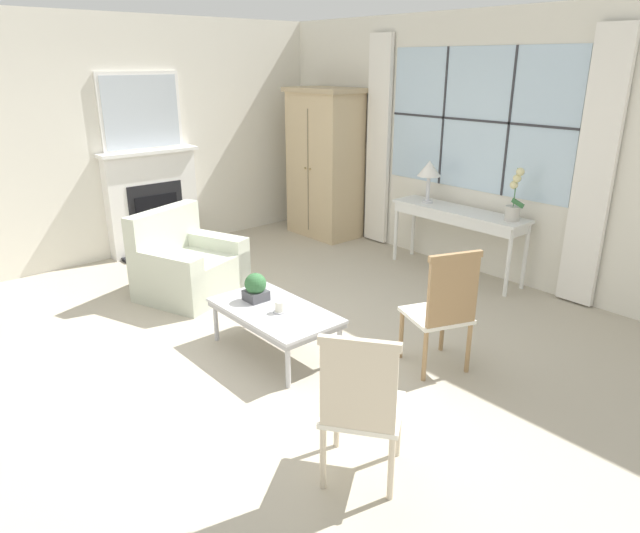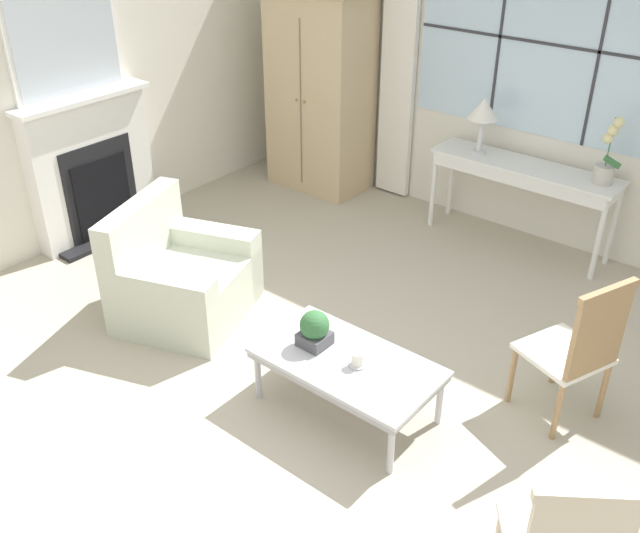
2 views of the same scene
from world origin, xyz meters
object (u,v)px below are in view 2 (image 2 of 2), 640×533
Objects in this scene: console_table at (524,174)px; armchair_upholstered at (181,281)px; table_lamp at (483,111)px; side_chair_wooden at (580,346)px; fireplace at (90,157)px; potted_plant_small at (315,329)px; pillar_candle at (358,360)px; armoire at (320,90)px; potted_orchid at (607,160)px; coffee_table at (347,365)px.

armchair_upholstered is (-1.42, -2.58, -0.38)m from console_table.
side_chair_wooden is at bearing -47.79° from table_lamp.
fireplace is 4.25m from side_chair_wooden.
armchair_upholstered is 2.78m from side_chair_wooden.
potted_plant_small is (0.35, -2.65, -0.62)m from table_lamp.
pillar_candle is (-1.01, -0.79, -0.12)m from side_chair_wooden.
armchair_upholstered is at bearing -73.72° from armoire.
potted_plant_small is at bearing -149.32° from side_chair_wooden.
armoire is 1.23× the size of console_table.
potted_orchid is at bearing 2.12° from armoire.
coffee_table is (-0.46, -2.69, -0.59)m from potted_orchid.
console_table is 0.70m from potted_orchid.
table_lamp reaches higher than pillar_candle.
pillar_candle is at bearing -98.09° from potted_orchid.
potted_plant_small is (2.08, -2.59, -0.48)m from armoire.
console_table is at bearing 88.40° from potted_plant_small.
potted_orchid is 2.82m from potted_plant_small.
table_lamp is at bearing 1.91° from armoire.
console_table is 2.69m from coffee_table.
table_lamp reaches higher than side_chair_wooden.
console_table is (2.15, 0.08, -0.33)m from armoire.
potted_plant_small is at bearing -51.30° from armoire.
coffee_table is (3.15, -0.47, -0.39)m from fireplace.
side_chair_wooden is at bearing 30.68° from potted_plant_small.
side_chair_wooden is 1.36m from coffee_table.
fireplace reaches higher than pillar_candle.
table_lamp reaches higher than console_table.
table_lamp is at bearing 104.40° from pillar_candle.
fireplace is 4.25m from potted_orchid.
console_table is 0.63m from table_lamp.
armchair_upholstered is (-0.99, -2.56, -0.84)m from table_lamp.
armoire reaches higher than potted_plant_small.
side_chair_wooden is 4.20× the size of potted_plant_small.
fireplace reaches higher than table_lamp.
coffee_table is at bearing -48.05° from armoire.
fireplace is at bearing 165.97° from armchair_upholstered.
armoire reaches higher than coffee_table.
table_lamp reaches higher than potted_plant_small.
armchair_upholstered is at bearing -128.25° from potted_orchid.
pillar_candle reaches higher than coffee_table.
armchair_upholstered is 4.83× the size of potted_plant_small.
table_lamp is (1.73, 0.06, 0.14)m from armoire.
potted_plant_small is (2.90, -0.48, -0.23)m from fireplace.
coffee_table is at bearing -8.47° from fireplace.
potted_orchid reaches higher than coffee_table.
side_chair_wooden is (0.62, -1.90, -0.39)m from potted_orchid.
table_lamp reaches higher than coffee_table.
fireplace is at bearing 170.68° from potted_plant_small.
fireplace is at bearing 171.64° from pillar_candle.
potted_orchid reaches higher than armchair_upholstered.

